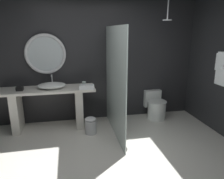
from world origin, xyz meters
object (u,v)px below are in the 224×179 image
at_px(rain_shower_head, 167,17).
at_px(tissue_box, 20,88).
at_px(tumbler_cup, 84,84).
at_px(folded_hand_towel, 87,87).
at_px(waste_bin, 91,125).
at_px(toilet, 155,106).
at_px(round_wall_mirror, 45,54).
at_px(vessel_sink, 52,85).

bearing_deg(rain_shower_head, tissue_box, 176.51).
bearing_deg(tumbler_cup, folded_hand_towel, -74.73).
xyz_separation_m(waste_bin, folded_hand_towel, (-0.03, 0.24, 0.69)).
relative_size(tumbler_cup, tissue_box, 0.84).
bearing_deg(tissue_box, folded_hand_towel, -6.56).
distance_m(tumbler_cup, tissue_box, 1.20).
height_order(toilet, folded_hand_towel, folded_hand_towel).
xyz_separation_m(tumbler_cup, round_wall_mirror, (-0.71, 0.30, 0.58)).
bearing_deg(waste_bin, folded_hand_towel, 96.71).
height_order(waste_bin, folded_hand_towel, folded_hand_towel).
bearing_deg(round_wall_mirror, tissue_box, -148.16).
xyz_separation_m(round_wall_mirror, folded_hand_towel, (0.75, -0.44, -0.60)).
distance_m(rain_shower_head, toilet, 1.90).
bearing_deg(tumbler_cup, toilet, 3.42).
relative_size(tumbler_cup, folded_hand_towel, 0.39).
relative_size(toilet, waste_bin, 1.90).
distance_m(tumbler_cup, round_wall_mirror, 0.97).
distance_m(tissue_box, folded_hand_towel, 1.25).
relative_size(tumbler_cup, rain_shower_head, 0.26).
bearing_deg(tumbler_cup, vessel_sink, 174.93).
height_order(round_wall_mirror, waste_bin, round_wall_mirror).
relative_size(rain_shower_head, toilet, 0.68).
xyz_separation_m(toilet, waste_bin, (-1.51, -0.49, -0.10)).
relative_size(tissue_box, folded_hand_towel, 0.47).
bearing_deg(rain_shower_head, waste_bin, -171.97).
distance_m(vessel_sink, round_wall_mirror, 0.64).
relative_size(tumbler_cup, toilet, 0.18).
height_order(tissue_box, rain_shower_head, rain_shower_head).
height_order(toilet, waste_bin, toilet).
xyz_separation_m(round_wall_mirror, waste_bin, (0.78, -0.69, -1.29)).
bearing_deg(tissue_box, rain_shower_head, -3.49).
bearing_deg(vessel_sink, waste_bin, -32.83).
bearing_deg(folded_hand_towel, tumbler_cup, 105.27).
xyz_separation_m(vessel_sink, tumbler_cup, (0.62, -0.06, 0.00)).
bearing_deg(waste_bin, vessel_sink, 147.17).
bearing_deg(round_wall_mirror, rain_shower_head, -11.52).
height_order(tumbler_cup, toilet, tumbler_cup).
bearing_deg(toilet, vessel_sink, -178.99).
bearing_deg(toilet, round_wall_mirror, 174.98).
bearing_deg(tissue_box, toilet, 2.06).
height_order(vessel_sink, tissue_box, vessel_sink).
bearing_deg(vessel_sink, folded_hand_towel, -17.04).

